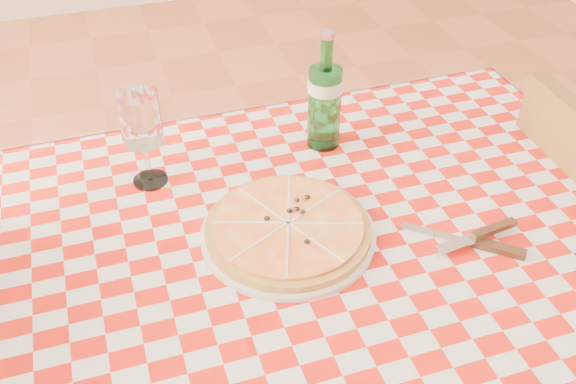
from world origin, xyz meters
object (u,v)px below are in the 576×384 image
pizza_plate (288,228)px  dining_table (308,275)px  wine_glass (144,140)px  water_bottle (325,91)px

pizza_plate → dining_table: bearing=-17.4°
dining_table → pizza_plate: pizza_plate is taller
pizza_plate → wine_glass: size_ratio=1.59×
dining_table → water_bottle: bearing=64.8°
pizza_plate → water_bottle: 0.32m
dining_table → water_bottle: 0.37m
water_bottle → pizza_plate: bearing=-122.3°
pizza_plate → wine_glass: bearing=131.1°
dining_table → water_bottle: water_bottle is taller
wine_glass → dining_table: bearing=-45.6°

